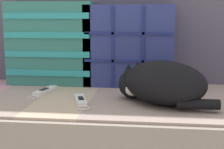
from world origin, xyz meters
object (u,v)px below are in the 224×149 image
at_px(throw_pillow_striped, 51,44).
at_px(sleeping_cat, 160,83).
at_px(game_remote_near, 81,101).
at_px(couch, 95,137).
at_px(throw_pillow_quilted, 129,46).
at_px(game_remote_far, 45,91).

relative_size(throw_pillow_striped, sleeping_cat, 1.05).
height_order(sleeping_cat, game_remote_near, sleeping_cat).
bearing_deg(couch, throw_pillow_striped, 142.85).
relative_size(throw_pillow_quilted, throw_pillow_striped, 1.01).
bearing_deg(couch, game_remote_near, -100.10).
bearing_deg(throw_pillow_striped, couch, -37.15).
height_order(sleeping_cat, game_remote_far, sleeping_cat).
height_order(throw_pillow_quilted, throw_pillow_striped, throw_pillow_striped).
height_order(throw_pillow_quilted, game_remote_near, throw_pillow_quilted).
bearing_deg(throw_pillow_striped, throw_pillow_quilted, 0.07).
xyz_separation_m(couch, game_remote_near, (-0.03, -0.16, 0.21)).
distance_m(sleeping_cat, game_remote_near, 0.31).
distance_m(sleeping_cat, game_remote_far, 0.51).
height_order(couch, game_remote_near, game_remote_near).
xyz_separation_m(couch, sleeping_cat, (0.28, -0.13, 0.28)).
bearing_deg(couch, throw_pillow_quilted, 55.00).
height_order(throw_pillow_quilted, sleeping_cat, throw_pillow_quilted).
xyz_separation_m(sleeping_cat, game_remote_far, (-0.49, 0.11, -0.07)).
bearing_deg(game_remote_near, couch, 79.90).
distance_m(couch, throw_pillow_quilted, 0.45).
bearing_deg(throw_pillow_striped, game_remote_near, -57.67).
relative_size(couch, game_remote_far, 8.76).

